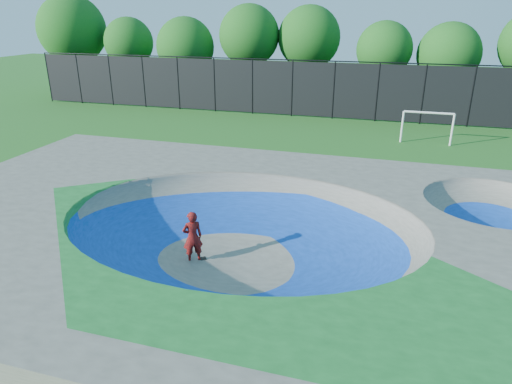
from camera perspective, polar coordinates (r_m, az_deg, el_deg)
ground at (r=14.35m, az=-1.79°, el=-8.53°), size 120.00×120.00×0.00m
skate_deck at (r=13.99m, az=-1.83°, el=-5.88°), size 22.00×14.00×1.50m
skater at (r=14.02m, az=-7.94°, el=-5.62°), size 0.73×0.69×1.68m
skateboard at (r=14.41m, az=-7.77°, el=-8.51°), size 0.75×0.65×0.05m
soccer_goal at (r=28.27m, az=20.67°, el=8.22°), size 2.86×0.12×1.89m
fence at (r=33.40m, az=9.69°, el=12.56°), size 48.09×0.09×4.04m
treeline at (r=38.16m, az=5.61°, el=18.29°), size 52.44×7.11×8.68m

